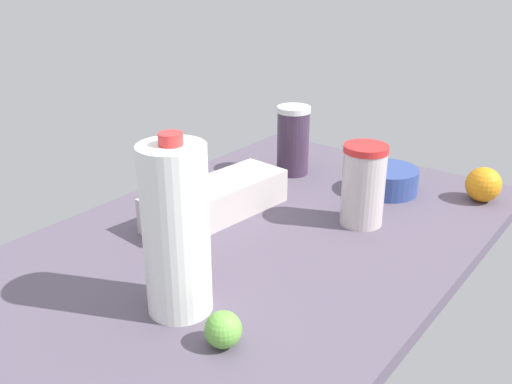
% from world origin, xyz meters
% --- Properties ---
extents(countertop, '(1.20, 0.76, 0.03)m').
position_xyz_m(countertop, '(0.00, 0.00, 0.01)').
color(countertop, '#554B5C').
rests_on(countertop, ground).
extents(egg_carton, '(0.35, 0.15, 0.08)m').
position_xyz_m(egg_carton, '(0.03, 0.13, 0.07)').
color(egg_carton, '#BCB2AD').
rests_on(egg_carton, countertop).
extents(tumbler_cup, '(0.09, 0.09, 0.17)m').
position_xyz_m(tumbler_cup, '(0.19, -0.14, 0.12)').
color(tumbler_cup, beige).
rests_on(tumbler_cup, countertop).
extents(mixing_bowl, '(0.15, 0.15, 0.06)m').
position_xyz_m(mixing_bowl, '(0.38, -0.10, 0.06)').
color(mixing_bowl, '#304687').
rests_on(mixing_bowl, countertop).
extents(shaker_bottle, '(0.08, 0.08, 0.18)m').
position_xyz_m(shaker_bottle, '(0.35, 0.15, 0.12)').
color(shaker_bottle, '#3F2D44').
rests_on(shaker_bottle, countertop).
extents(milk_jug, '(0.10, 0.10, 0.30)m').
position_xyz_m(milk_jug, '(-0.27, -0.05, 0.17)').
color(milk_jug, white).
rests_on(milk_jug, countertop).
extents(orange_far_back, '(0.08, 0.08, 0.08)m').
position_xyz_m(orange_far_back, '(0.47, -0.30, 0.07)').
color(orange_far_back, orange).
rests_on(orange_far_back, countertop).
extents(lime_near_front, '(0.06, 0.06, 0.06)m').
position_xyz_m(lime_near_front, '(-0.30, -0.17, 0.06)').
color(lime_near_front, '#66AD40').
rests_on(lime_near_front, countertop).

